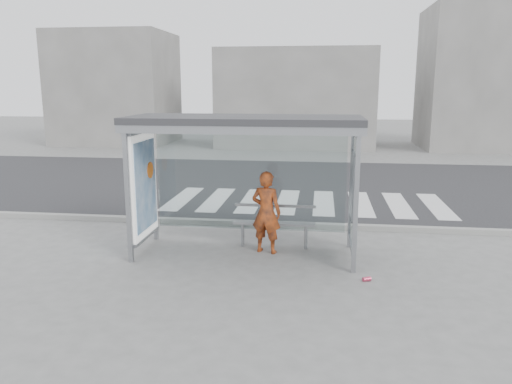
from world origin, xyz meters
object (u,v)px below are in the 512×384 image
bus_shelter (225,150)px  person (266,212)px  bench (274,223)px  soda_can (367,279)px

bus_shelter → person: bus_shelter is taller
bus_shelter → bench: size_ratio=2.62×
bus_shelter → soda_can: size_ratio=31.22×
person → bus_shelter: bearing=21.8°
bus_shelter → person: 1.41m
person → soda_can: bearing=159.1°
bus_shelter → person: (0.76, 0.11, -1.19)m
bus_shelter → soda_can: (2.57, -1.14, -1.95)m
person → bench: person is taller
person → bench: (0.12, 0.33, -0.30)m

